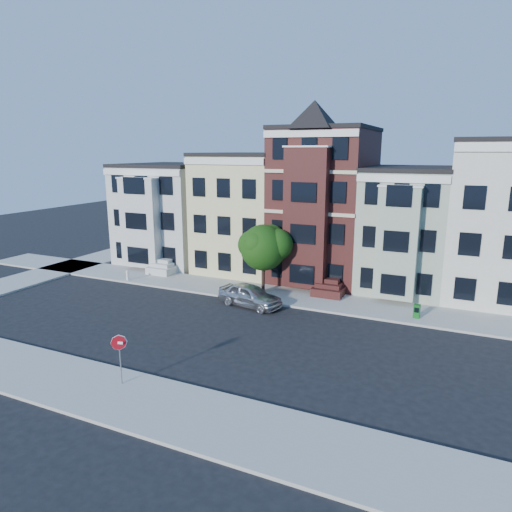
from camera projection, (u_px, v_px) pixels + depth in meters
The scene contains 13 objects.
ground at pixel (250, 339), 25.92m from camera, with size 120.00×120.00×0.00m, color black.
far_sidewalk at pixel (297, 298), 32.99m from camera, with size 60.00×4.00×0.15m, color #9E9B93.
near_sidewalk at pixel (167, 409), 18.82m from camera, with size 60.00×4.00×0.15m, color #9E9B93.
house_white at pixel (173, 214), 43.83m from camera, with size 8.00×9.00×9.00m, color beige.
house_yellow at pixel (248, 214), 40.48m from camera, with size 7.00×9.00×10.00m, color beige.
house_brown at pixel (325, 206), 37.41m from camera, with size 7.00×9.00×12.00m, color #3B1513.
house_green at pixel (406, 230), 35.12m from camera, with size 6.00×9.00×9.00m, color #98A48D.
house_cream at pixel (511, 223), 32.06m from camera, with size 8.00×9.00×11.00m, color beige.
street_tree at pixel (263, 251), 33.55m from camera, with size 5.38×5.38×6.26m, color #1F4D11, non-canonical shape.
parked_car at pixel (250, 295), 31.28m from camera, with size 1.86×4.62×1.58m, color #AFB1B7.
newspaper_box at pixel (417, 311), 28.74m from camera, with size 0.39×0.35×0.87m, color #105918.
fire_hydrant at pixel (128, 276), 37.15m from camera, with size 0.23×0.23×0.66m, color silver.
stop_sign at pixel (120, 356), 20.40m from camera, with size 0.73×0.10×2.67m, color #AC0E17, non-canonical shape.
Camera 1 is at (10.39, -21.84, 10.46)m, focal length 32.00 mm.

